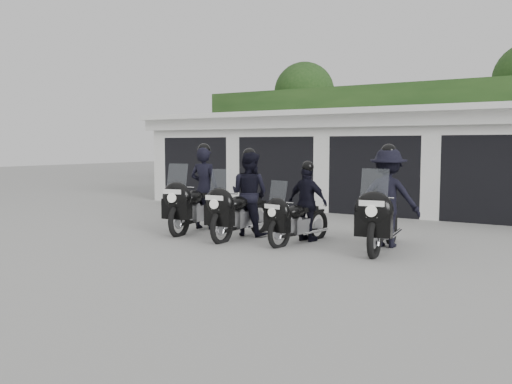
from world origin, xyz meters
The scene contains 7 objects.
ground centered at (0.00, 0.00, 0.00)m, with size 80.00×80.00×0.00m, color gray.
garage_block centered at (0.00, 8.06, 1.42)m, with size 16.40×6.80×2.96m.
background_vegetation centered at (0.37, 12.92, 2.77)m, with size 20.00×3.90×5.80m.
police_bike_a centered at (-2.49, 0.84, 0.81)m, with size 0.91×2.35×2.05m.
police_bike_b centered at (-1.13, 0.73, 0.82)m, with size 0.89×2.24×1.95m.
police_bike_c centered at (0.22, 0.80, 0.71)m, with size 0.99×1.93×1.69m.
police_bike_d centered at (1.84, 1.06, 0.87)m, with size 1.29×2.33×2.04m.
Camera 1 is at (5.15, -8.83, 1.95)m, focal length 38.00 mm.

